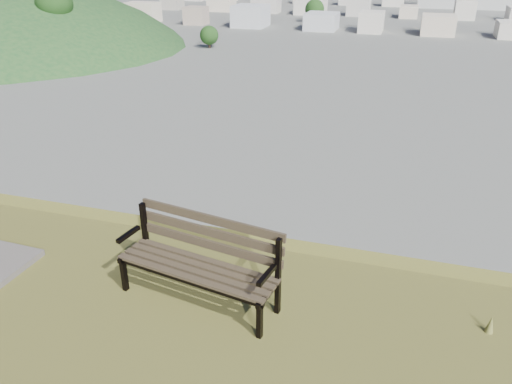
% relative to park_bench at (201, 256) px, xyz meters
% --- Properties ---
extents(park_bench, '(1.70, 0.80, 0.86)m').
position_rel_park_bench_xyz_m(park_bench, '(0.00, 0.00, 0.00)').
color(park_bench, '#3C3323').
rests_on(park_bench, hilltop_mesa).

